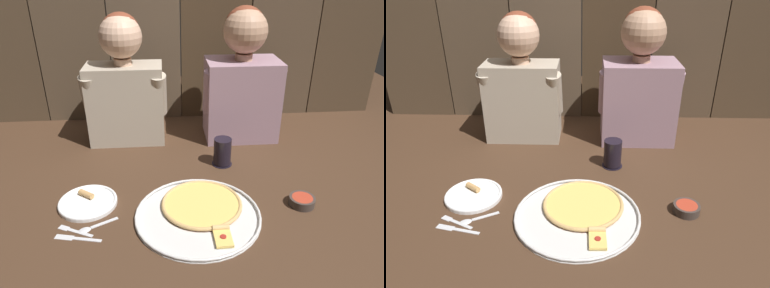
{
  "view_description": "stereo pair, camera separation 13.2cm",
  "coord_description": "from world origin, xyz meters",
  "views": [
    {
      "loc": [
        -0.1,
        -1.07,
        0.79
      ],
      "look_at": [
        0.0,
        0.1,
        0.18
      ],
      "focal_mm": 33.07,
      "sensor_mm": 36.0,
      "label": 1
    },
    {
      "loc": [
        0.04,
        -1.08,
        0.79
      ],
      "look_at": [
        0.0,
        0.1,
        0.18
      ],
      "focal_mm": 33.07,
      "sensor_mm": 36.0,
      "label": 2
    }
  ],
  "objects": [
    {
      "name": "ground_plane",
      "position": [
        0.0,
        0.0,
        0.0
      ],
      "size": [
        3.2,
        3.2,
        0.0
      ],
      "primitive_type": "plane",
      "color": "#422B1C"
    },
    {
      "name": "pizza_tray",
      "position": [
        0.01,
        -0.08,
        0.01
      ],
      "size": [
        0.44,
        0.44,
        0.03
      ],
      "color": "silver",
      "rests_on": "ground"
    },
    {
      "name": "dinner_plate",
      "position": [
        -0.39,
        -0.0,
        0.01
      ],
      "size": [
        0.21,
        0.21,
        0.03
      ],
      "color": "white",
      "rests_on": "ground"
    },
    {
      "name": "drinking_glass",
      "position": [
        0.15,
        0.25,
        0.06
      ],
      "size": [
        0.09,
        0.09,
        0.12
      ],
      "color": "black",
      "rests_on": "ground"
    },
    {
      "name": "dipping_bowl",
      "position": [
        0.39,
        -0.07,
        0.02
      ],
      "size": [
        0.09,
        0.09,
        0.03
      ],
      "color": "#3D332D",
      "rests_on": "ground"
    },
    {
      "name": "table_fork",
      "position": [
        -0.41,
        -0.14,
        0.0
      ],
      "size": [
        0.12,
        0.07,
        0.01
      ],
      "color": "silver",
      "rests_on": "ground"
    },
    {
      "name": "table_knife",
      "position": [
        -0.39,
        -0.18,
        0.0
      ],
      "size": [
        0.15,
        0.05,
        0.01
      ],
      "color": "silver",
      "rests_on": "ground"
    },
    {
      "name": "table_spoon",
      "position": [
        -0.35,
        -0.13,
        0.0
      ],
      "size": [
        0.13,
        0.08,
        0.01
      ],
      "color": "silver",
      "rests_on": "ground"
    },
    {
      "name": "diner_left",
      "position": [
        -0.28,
        0.53,
        0.29
      ],
      "size": [
        0.39,
        0.21,
        0.6
      ],
      "color": "#B2A38E",
      "rests_on": "ground"
    },
    {
      "name": "diner_right",
      "position": [
        0.28,
        0.53,
        0.29
      ],
      "size": [
        0.38,
        0.23,
        0.62
      ],
      "color": "gray",
      "rests_on": "ground"
    }
  ]
}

